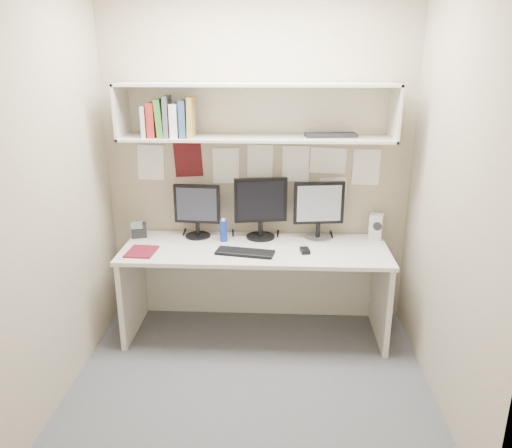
{
  "coord_description": "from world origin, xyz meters",
  "views": [
    {
      "loc": [
        0.18,
        -2.87,
        2.08
      ],
      "look_at": [
        0.02,
        0.35,
        1.01
      ],
      "focal_mm": 35.0,
      "sensor_mm": 36.0,
      "label": 1
    }
  ],
  "objects_px": {
    "monitor_left": "(197,208)",
    "maroon_notebook": "(142,252)",
    "monitor_right": "(319,208)",
    "keyboard": "(245,252)",
    "monitor_center": "(261,206)",
    "desk_phone": "(139,230)",
    "speaker": "(376,227)",
    "desk": "(255,290)"
  },
  "relations": [
    {
      "from": "speaker",
      "to": "desk_phone",
      "type": "height_order",
      "value": "speaker"
    },
    {
      "from": "maroon_notebook",
      "to": "speaker",
      "type": "bearing_deg",
      "value": 15.94
    },
    {
      "from": "monitor_left",
      "to": "speaker",
      "type": "distance_m",
      "value": 1.42
    },
    {
      "from": "monitor_center",
      "to": "monitor_right",
      "type": "distance_m",
      "value": 0.45
    },
    {
      "from": "monitor_center",
      "to": "maroon_notebook",
      "type": "distance_m",
      "value": 0.97
    },
    {
      "from": "keyboard",
      "to": "maroon_notebook",
      "type": "xyz_separation_m",
      "value": [
        -0.76,
        -0.01,
        -0.0
      ]
    },
    {
      "from": "monitor_left",
      "to": "keyboard",
      "type": "bearing_deg",
      "value": -38.3
    },
    {
      "from": "monitor_right",
      "to": "keyboard",
      "type": "bearing_deg",
      "value": -154.32
    },
    {
      "from": "monitor_center",
      "to": "desk_phone",
      "type": "height_order",
      "value": "monitor_center"
    },
    {
      "from": "monitor_left",
      "to": "monitor_right",
      "type": "distance_m",
      "value": 0.96
    },
    {
      "from": "maroon_notebook",
      "to": "keyboard",
      "type": "bearing_deg",
      "value": 4.26
    },
    {
      "from": "monitor_left",
      "to": "maroon_notebook",
      "type": "xyz_separation_m",
      "value": [
        -0.36,
        -0.37,
        -0.23
      ]
    },
    {
      "from": "keyboard",
      "to": "speaker",
      "type": "xyz_separation_m",
      "value": [
        1.01,
        0.38,
        0.09
      ]
    },
    {
      "from": "desk",
      "to": "speaker",
      "type": "height_order",
      "value": "speaker"
    },
    {
      "from": "maroon_notebook",
      "to": "desk",
      "type": "bearing_deg",
      "value": 14.01
    },
    {
      "from": "monitor_left",
      "to": "monitor_right",
      "type": "bearing_deg",
      "value": 3.78
    },
    {
      "from": "monitor_left",
      "to": "speaker",
      "type": "relative_size",
      "value": 2.14
    },
    {
      "from": "monitor_left",
      "to": "speaker",
      "type": "bearing_deg",
      "value": 4.49
    },
    {
      "from": "monitor_right",
      "to": "monitor_left",
      "type": "bearing_deg",
      "value": 172.39
    },
    {
      "from": "desk",
      "to": "desk_phone",
      "type": "xyz_separation_m",
      "value": [
        -0.94,
        0.18,
        0.42
      ]
    },
    {
      "from": "monitor_center",
      "to": "monitor_right",
      "type": "relative_size",
      "value": 1.06
    },
    {
      "from": "keyboard",
      "to": "desk_phone",
      "type": "distance_m",
      "value": 0.93
    },
    {
      "from": "monitor_center",
      "to": "keyboard",
      "type": "xyz_separation_m",
      "value": [
        -0.1,
        -0.36,
        -0.25
      ]
    },
    {
      "from": "desk",
      "to": "monitor_center",
      "type": "xyz_separation_m",
      "value": [
        0.03,
        0.22,
        0.63
      ]
    },
    {
      "from": "desk",
      "to": "monitor_center",
      "type": "bearing_deg",
      "value": 82.09
    },
    {
      "from": "monitor_center",
      "to": "maroon_notebook",
      "type": "relative_size",
      "value": 1.98
    },
    {
      "from": "monitor_right",
      "to": "maroon_notebook",
      "type": "bearing_deg",
      "value": -171.75
    },
    {
      "from": "keyboard",
      "to": "desk",
      "type": "bearing_deg",
      "value": 74.52
    },
    {
      "from": "keyboard",
      "to": "maroon_notebook",
      "type": "bearing_deg",
      "value": -169.09
    },
    {
      "from": "monitor_left",
      "to": "monitor_center",
      "type": "height_order",
      "value": "monitor_center"
    },
    {
      "from": "monitor_left",
      "to": "maroon_notebook",
      "type": "height_order",
      "value": "monitor_left"
    },
    {
      "from": "desk",
      "to": "monitor_right",
      "type": "relative_size",
      "value": 4.37
    },
    {
      "from": "monitor_center",
      "to": "speaker",
      "type": "relative_size",
      "value": 2.44
    },
    {
      "from": "monitor_right",
      "to": "keyboard",
      "type": "xyz_separation_m",
      "value": [
        -0.55,
        -0.36,
        -0.24
      ]
    },
    {
      "from": "monitor_right",
      "to": "maroon_notebook",
      "type": "distance_m",
      "value": 1.39
    },
    {
      "from": "monitor_right",
      "to": "keyboard",
      "type": "relative_size",
      "value": 1.08
    },
    {
      "from": "monitor_center",
      "to": "maroon_notebook",
      "type": "bearing_deg",
      "value": -166.21
    },
    {
      "from": "speaker",
      "to": "maroon_notebook",
      "type": "xyz_separation_m",
      "value": [
        -1.77,
        -0.39,
        -0.09
      ]
    },
    {
      "from": "desk",
      "to": "maroon_notebook",
      "type": "xyz_separation_m",
      "value": [
        -0.83,
        -0.15,
        0.37
      ]
    },
    {
      "from": "monitor_left",
      "to": "monitor_right",
      "type": "relative_size",
      "value": 0.93
    },
    {
      "from": "monitor_left",
      "to": "maroon_notebook",
      "type": "distance_m",
      "value": 0.57
    },
    {
      "from": "desk",
      "to": "desk_phone",
      "type": "height_order",
      "value": "desk_phone"
    }
  ]
}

